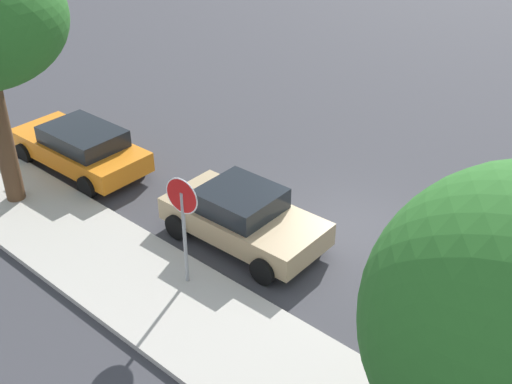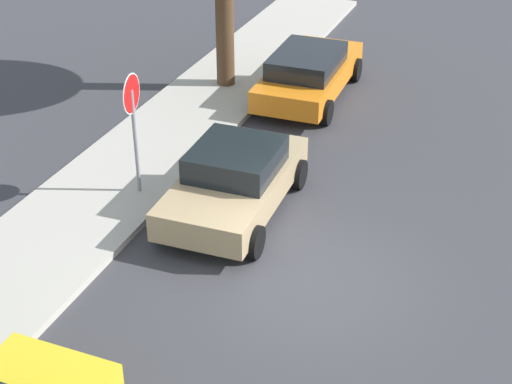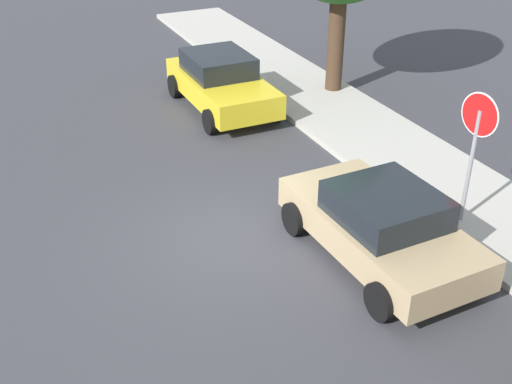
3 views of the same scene
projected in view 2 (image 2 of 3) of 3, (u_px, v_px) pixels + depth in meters
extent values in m
plane|color=#38383D|center=(307.00, 280.00, 13.93)|extent=(60.00, 60.00, 0.00)
cube|color=#B2ADA3|center=(73.00, 222.00, 15.45)|extent=(32.00, 2.70, 0.14)
cylinder|color=gray|center=(136.00, 145.00, 15.83)|extent=(0.08, 0.08, 2.40)
cylinder|color=white|center=(131.00, 94.00, 15.26)|extent=(0.81, 0.12, 0.82)
cylinder|color=red|center=(131.00, 94.00, 15.26)|extent=(0.76, 0.12, 0.76)
cube|color=tan|center=(234.00, 186.00, 15.63)|extent=(4.05, 1.98, 0.58)
cube|color=black|center=(236.00, 159.00, 15.44)|extent=(1.81, 1.69, 0.52)
cylinder|color=black|center=(255.00, 242.00, 14.40)|extent=(0.65, 0.24, 0.64)
cylinder|color=black|center=(163.00, 223.00, 14.95)|extent=(0.65, 0.24, 0.64)
cylinder|color=black|center=(299.00, 174.00, 16.59)|extent=(0.65, 0.24, 0.64)
cylinder|color=black|center=(217.00, 160.00, 17.14)|extent=(0.65, 0.24, 0.64)
cube|color=orange|center=(309.00, 76.00, 20.61)|extent=(4.45, 1.92, 0.57)
cube|color=black|center=(307.00, 61.00, 20.11)|extent=(2.32, 1.64, 0.48)
cylinder|color=black|center=(294.00, 61.00, 22.22)|extent=(0.65, 0.24, 0.64)
cylinder|color=black|center=(356.00, 70.00, 21.69)|extent=(0.65, 0.24, 0.64)
cylinder|color=black|center=(258.00, 102.00, 19.81)|extent=(0.65, 0.24, 0.64)
cylinder|color=black|center=(326.00, 112.00, 19.27)|extent=(0.65, 0.24, 0.64)
cylinder|color=#513823|center=(225.00, 28.00, 20.54)|extent=(0.48, 0.48, 3.39)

